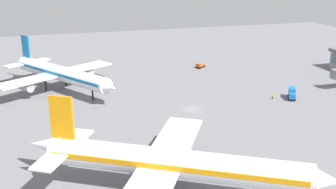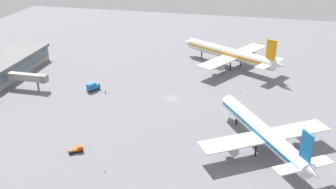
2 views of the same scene
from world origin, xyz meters
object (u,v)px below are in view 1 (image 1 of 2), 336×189
airplane_at_gate (60,73)px  ground_crew_worker (273,96)px  airplane_taxiing (171,163)px  safety_cone_mid_apron (165,65)px  safety_cone_near_gate (108,134)px  catering_truck (292,93)px  pushback_tractor (200,65)px

airplane_at_gate → ground_crew_worker: 68.79m
ground_crew_worker → airplane_at_gate: bearing=-80.1°
airplane_taxiing → safety_cone_mid_apron: size_ratio=85.37×
airplane_at_gate → safety_cone_near_gate: airplane_at_gate is taller
airplane_at_gate → airplane_taxiing: 73.00m
catering_truck → ground_crew_worker: 6.15m
pushback_tractor → safety_cone_near_gate: size_ratio=7.78×
airplane_taxiing → pushback_tractor: 94.50m
airplane_at_gate → catering_truck: size_ratio=8.07×
pushback_tractor → safety_cone_near_gate: (-56.04, 46.08, -0.67)m
catering_truck → safety_cone_mid_apron: 58.54m
safety_cone_near_gate → safety_cone_mid_apron: same height
airplane_at_gate → airplane_taxiing: airplane_taxiing is taller
ground_crew_worker → safety_cone_near_gate: (-12.96, 53.42, -0.55)m
catering_truck → ground_crew_worker: catering_truck is taller
airplane_taxiing → pushback_tractor: (85.85, -39.15, -5.33)m
pushback_tractor → catering_truck: bearing=70.2°
catering_truck → airplane_at_gate: bearing=-83.4°
pushback_tractor → safety_cone_near_gate: bearing=14.2°
airplane_at_gate → pushback_tractor: 57.19m
airplane_taxiing → ground_crew_worker: 63.40m
airplane_at_gate → catering_truck: bearing=33.6°
airplane_at_gate → airplane_taxiing: (-71.23, -15.93, 0.44)m
catering_truck → safety_cone_near_gate: catering_truck is taller
pushback_tractor → safety_cone_near_gate: pushback_tractor is taller
safety_cone_mid_apron → airplane_at_gate: bearing=118.0°
airplane_taxiing → safety_cone_near_gate: airplane_taxiing is taller
airplane_taxiing → pushback_tractor: size_ratio=10.97×
airplane_at_gate → airplane_taxiing: size_ratio=0.91×
safety_cone_near_gate → ground_crew_worker: bearing=-76.4°
pushback_tractor → catering_truck: (-44.48, -13.27, 0.73)m
safety_cone_mid_apron → catering_truck: bearing=-154.0°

